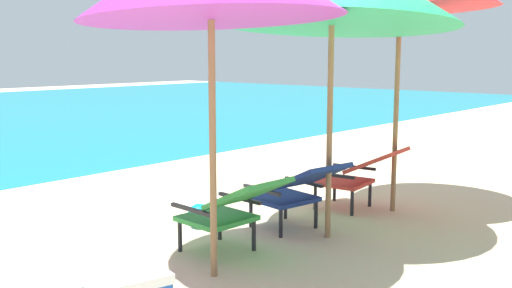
% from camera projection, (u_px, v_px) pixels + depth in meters
% --- Properties ---
extents(ground_plane, '(40.00, 40.00, 0.00)m').
position_uv_depth(ground_plane, '(62.00, 170.00, 8.19)').
color(ground_plane, beige).
extents(lounge_chair_left, '(0.57, 0.89, 0.68)m').
position_uv_depth(lounge_chair_left, '(231.00, 207.00, 4.65)').
color(lounge_chair_left, '#338E3D').
rests_on(lounge_chair_left, ground_plane).
extents(lounge_chair_center, '(0.66, 0.94, 0.68)m').
position_uv_depth(lounge_chair_center, '(296.00, 189.00, 5.30)').
color(lounge_chair_center, navy).
rests_on(lounge_chair_center, ground_plane).
extents(lounge_chair_right, '(0.64, 0.94, 0.68)m').
position_uv_depth(lounge_chair_right, '(359.00, 172.00, 6.03)').
color(lounge_chair_right, red).
rests_on(lounge_chair_right, ground_plane).
extents(beach_ball, '(0.23, 0.23, 0.23)m').
position_uv_depth(beach_ball, '(199.00, 216.00, 5.48)').
color(beach_ball, '#0A93AD').
rests_on(beach_ball, ground_plane).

